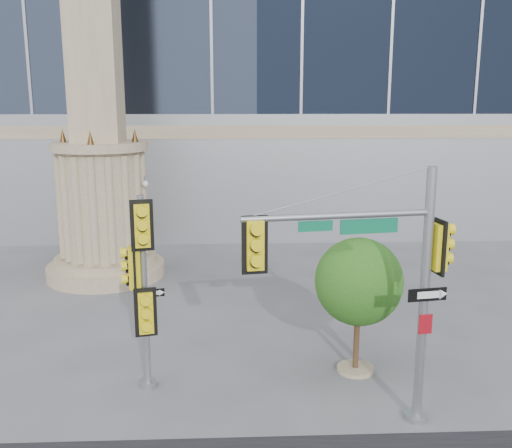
{
  "coord_description": "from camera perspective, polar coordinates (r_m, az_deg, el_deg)",
  "views": [
    {
      "loc": [
        -1.2,
        -12.2,
        6.54
      ],
      "look_at": [
        -0.57,
        2.0,
        3.49
      ],
      "focal_mm": 40.0,
      "sensor_mm": 36.0,
      "label": 1
    }
  ],
  "objects": [
    {
      "name": "main_signal_pole",
      "position": [
        11.42,
        12.34,
        -4.63
      ],
      "size": [
        4.12,
        0.97,
        5.33
      ],
      "rotation": [
        0.0,
        0.0,
        0.15
      ],
      "color": "slate",
      "rests_on": "ground"
    },
    {
      "name": "secondary_signal_pole",
      "position": [
        13.04,
        -11.36,
        -5.39
      ],
      "size": [
        0.83,
        0.6,
        4.55
      ],
      "rotation": [
        0.0,
        0.0,
        0.21
      ],
      "color": "slate",
      "rests_on": "ground"
    },
    {
      "name": "monument",
      "position": [
        21.77,
        -15.47,
        8.99
      ],
      "size": [
        4.4,
        4.4,
        16.6
      ],
      "color": "gray",
      "rests_on": "ground"
    },
    {
      "name": "street_tree",
      "position": [
        14.01,
        10.37,
        -6.02
      ],
      "size": [
        2.17,
        2.12,
        3.38
      ],
      "color": "gray",
      "rests_on": "ground"
    },
    {
      "name": "ground",
      "position": [
        13.9,
        2.82,
        -15.97
      ],
      "size": [
        120.0,
        120.0,
        0.0
      ],
      "primitive_type": "plane",
      "color": "#545456",
      "rests_on": "ground"
    }
  ]
}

